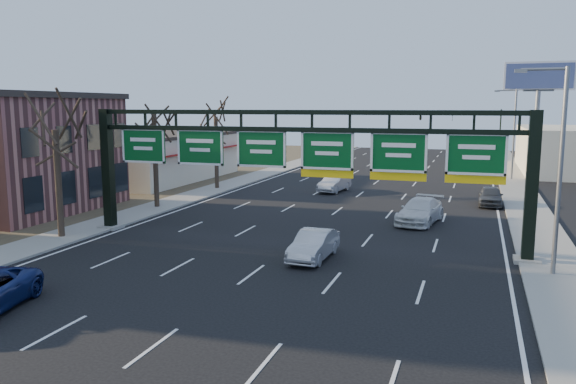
% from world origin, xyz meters
% --- Properties ---
extents(ground, '(160.00, 160.00, 0.00)m').
position_xyz_m(ground, '(0.00, 0.00, 0.00)').
color(ground, black).
rests_on(ground, ground).
extents(sidewalk_left, '(3.00, 120.00, 0.12)m').
position_xyz_m(sidewalk_left, '(-12.80, 20.00, 0.06)').
color(sidewalk_left, gray).
rests_on(sidewalk_left, ground).
extents(sidewalk_right, '(3.00, 120.00, 0.12)m').
position_xyz_m(sidewalk_right, '(12.80, 20.00, 0.06)').
color(sidewalk_right, gray).
rests_on(sidewalk_right, ground).
extents(dirt_strip_left, '(21.00, 120.00, 0.06)m').
position_xyz_m(dirt_strip_left, '(-25.00, 20.00, 0.03)').
color(dirt_strip_left, '#473D2B').
rests_on(dirt_strip_left, ground).
extents(lane_markings, '(21.60, 120.00, 0.01)m').
position_xyz_m(lane_markings, '(0.00, 20.00, 0.01)').
color(lane_markings, white).
rests_on(lane_markings, ground).
extents(sign_gantry, '(24.60, 1.20, 7.20)m').
position_xyz_m(sign_gantry, '(0.16, 8.00, 4.63)').
color(sign_gantry, black).
rests_on(sign_gantry, ground).
extents(brick_block, '(10.40, 12.40, 8.30)m').
position_xyz_m(brick_block, '(-21.50, 11.00, 4.16)').
color(brick_block, '#90514E').
rests_on(brick_block, ground).
extents(cream_strip, '(10.90, 18.40, 4.70)m').
position_xyz_m(cream_strip, '(-21.48, 29.00, 2.36)').
color(cream_strip, beige).
rests_on(cream_strip, ground).
extents(tree_gantry, '(3.60, 3.60, 8.48)m').
position_xyz_m(tree_gantry, '(-12.80, 5.00, 7.11)').
color(tree_gantry, '#31261B').
rests_on(tree_gantry, sidewalk_left).
extents(tree_mid, '(3.60, 3.60, 9.24)m').
position_xyz_m(tree_mid, '(-12.80, 15.00, 7.85)').
color(tree_mid, '#31261B').
rests_on(tree_mid, sidewalk_left).
extents(tree_far, '(3.60, 3.60, 8.86)m').
position_xyz_m(tree_far, '(-12.80, 25.00, 7.48)').
color(tree_far, '#31261B').
rests_on(tree_far, sidewalk_left).
extents(streetlight_near, '(2.15, 0.22, 9.00)m').
position_xyz_m(streetlight_near, '(12.47, 6.00, 5.08)').
color(streetlight_near, slate).
rests_on(streetlight_near, sidewalk_right).
extents(streetlight_far, '(2.15, 0.22, 9.00)m').
position_xyz_m(streetlight_far, '(12.47, 40.00, 5.08)').
color(streetlight_far, slate).
rests_on(streetlight_far, sidewalk_right).
extents(billboard_right, '(7.00, 0.50, 12.00)m').
position_xyz_m(billboard_right, '(15.00, 44.98, 9.06)').
color(billboard_right, slate).
rests_on(billboard_right, ground).
extents(traffic_signal_mast, '(10.16, 0.54, 7.00)m').
position_xyz_m(traffic_signal_mast, '(5.69, 55.00, 5.50)').
color(traffic_signal_mast, black).
rests_on(traffic_signal_mast, ground).
extents(car_silver_sedan, '(1.64, 4.28, 1.39)m').
position_xyz_m(car_silver_sedan, '(1.90, 5.35, 0.70)').
color(car_silver_sedan, '#B3B4B8').
rests_on(car_silver_sedan, ground).
extents(car_white_wagon, '(2.98, 5.57, 1.54)m').
position_xyz_m(car_white_wagon, '(5.94, 15.77, 0.77)').
color(car_white_wagon, silver).
rests_on(car_white_wagon, ground).
extents(car_grey_far, '(1.73, 4.25, 1.45)m').
position_xyz_m(car_grey_far, '(10.32, 23.92, 0.72)').
color(car_grey_far, '#3C3E41').
rests_on(car_grey_far, ground).
extents(car_silver_distant, '(2.16, 4.59, 1.45)m').
position_xyz_m(car_silver_distant, '(-2.44, 26.88, 0.73)').
color(car_silver_distant, '#B7B8BD').
rests_on(car_silver_distant, ground).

